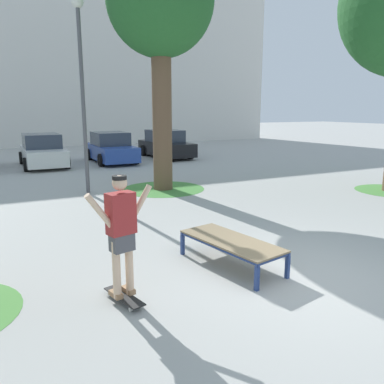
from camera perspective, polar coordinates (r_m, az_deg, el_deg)
ground_plane at (r=6.46m, az=16.09°, el=-12.34°), size 120.00×120.00×0.00m
building_facade at (r=31.69m, az=-17.71°, el=17.54°), size 32.37×4.00×11.83m
skate_box at (r=6.62m, az=5.83°, el=-7.42°), size 1.12×2.01×0.46m
skateboard at (r=5.62m, az=-9.99°, el=-15.00°), size 0.39×0.82×0.09m
skater at (r=5.25m, az=-10.40°, el=-5.27°), size 0.99×0.37×1.69m
tree_mid_back at (r=13.13m, az=-4.71°, el=25.92°), size 3.32×3.32×7.67m
grass_patch_mid_back at (r=13.01m, az=-4.27°, el=0.49°), size 2.76×2.76×0.01m
car_white at (r=19.43m, az=-21.20°, el=5.61°), size 1.96×4.22×1.50m
car_blue at (r=20.00m, az=-11.88°, el=6.33°), size 1.94×4.21×1.50m
car_black at (r=21.62m, az=-3.92°, el=6.97°), size 2.03×4.25×1.50m
light_post at (r=12.48m, az=-16.06°, el=17.21°), size 0.36×0.36×5.83m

